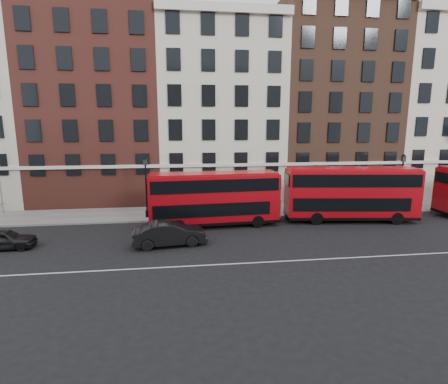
{
  "coord_description": "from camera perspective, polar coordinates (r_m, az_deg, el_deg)",
  "views": [
    {
      "loc": [
        -4.64,
        -21.27,
        8.1
      ],
      "look_at": [
        -1.17,
        5.0,
        3.0
      ],
      "focal_mm": 28.0,
      "sensor_mm": 36.0,
      "label": 1
    }
  ],
  "objects": [
    {
      "name": "ground",
      "position": [
        23.23,
        4.54,
        -9.55
      ],
      "size": [
        120.0,
        120.0,
        0.0
      ],
      "primitive_type": "plane",
      "color": "black",
      "rests_on": "ground"
    },
    {
      "name": "pavement",
      "position": [
        33.09,
        0.75,
        -3.14
      ],
      "size": [
        80.0,
        5.0,
        0.15
      ],
      "primitive_type": "cube",
      "color": "gray",
      "rests_on": "ground"
    },
    {
      "name": "kerb",
      "position": [
        30.7,
        1.43,
        -4.25
      ],
      "size": [
        80.0,
        0.3,
        0.16
      ],
      "primitive_type": "cube",
      "color": "gray",
      "rests_on": "ground"
    },
    {
      "name": "road_centre_line",
      "position": [
        21.41,
        5.67,
        -11.38
      ],
      "size": [
        70.0,
        0.12,
        0.01
      ],
      "primitive_type": "cube",
      "color": "white",
      "rests_on": "ground"
    },
    {
      "name": "building_terrace",
      "position": [
        39.45,
        -1.25,
        14.0
      ],
      "size": [
        64.0,
        11.95,
        22.0
      ],
      "color": "#AEA796",
      "rests_on": "ground"
    },
    {
      "name": "bus_b",
      "position": [
        28.06,
        -1.7,
        -0.93
      ],
      "size": [
        10.57,
        3.15,
        4.39
      ],
      "rotation": [
        0.0,
        0.0,
        0.06
      ],
      "color": "#AF0912",
      "rests_on": "ground"
    },
    {
      "name": "bus_c",
      "position": [
        31.41,
        19.93,
        -0.09
      ],
      "size": [
        11.18,
        3.98,
        4.6
      ],
      "rotation": [
        0.0,
        0.0,
        -0.13
      ],
      "color": "#AF0912",
      "rests_on": "ground"
    },
    {
      "name": "car_rear",
      "position": [
        27.47,
        -32.32,
        -6.53
      ],
      "size": [
        4.03,
        1.78,
        1.35
      ],
      "primitive_type": "imported",
      "rotation": [
        0.0,
        0.0,
        1.62
      ],
      "color": "black",
      "rests_on": "ground"
    },
    {
      "name": "car_front",
      "position": [
        24.21,
        -8.93,
        -6.73
      ],
      "size": [
        5.19,
        2.39,
        1.65
      ],
      "primitive_type": "imported",
      "rotation": [
        0.0,
        0.0,
        1.7
      ],
      "color": "black",
      "rests_on": "ground"
    },
    {
      "name": "lamp_post_left",
      "position": [
        30.85,
        -12.61,
        1.26
      ],
      "size": [
        0.44,
        0.44,
        5.33
      ],
      "color": "black",
      "rests_on": "pavement"
    },
    {
      "name": "lamp_post_right",
      "position": [
        37.01,
        27.01,
        1.9
      ],
      "size": [
        0.44,
        0.44,
        5.33
      ],
      "color": "black",
      "rests_on": "pavement"
    },
    {
      "name": "iron_railings",
      "position": [
        35.09,
        0.24,
        -1.36
      ],
      "size": [
        6.6,
        0.06,
        1.0
      ],
      "primitive_type": null,
      "color": "black",
      "rests_on": "pavement"
    }
  ]
}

